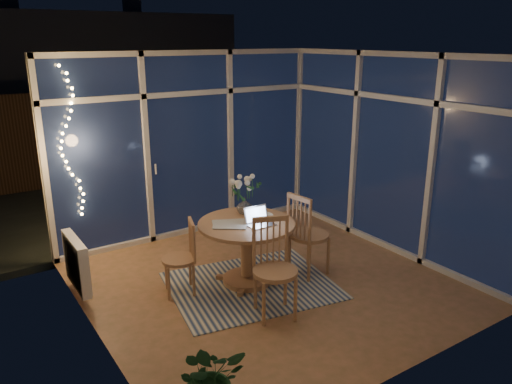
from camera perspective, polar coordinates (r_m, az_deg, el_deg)
floor at (r=5.98m, az=1.39°, el=-10.25°), size 4.00×4.00×0.00m
ceiling at (r=5.31m, az=1.60°, el=15.49°), size 4.00×4.00×0.00m
wall_back at (r=7.19m, az=-7.72°, el=5.37°), size 4.00×0.04×2.60m
wall_front at (r=4.11m, az=17.70°, el=-4.48°), size 4.00×0.04×2.60m
wall_left at (r=4.70m, az=-18.94°, el=-1.86°), size 0.04×4.00×2.60m
wall_right at (r=6.82m, az=15.45°, el=4.25°), size 0.04×4.00×2.60m
window_wall_back at (r=7.15m, az=-7.58°, el=5.32°), size 4.00×0.10×2.60m
window_wall_right at (r=6.79m, az=15.23°, el=4.21°), size 0.10×4.00×2.60m
radiator at (r=5.86m, az=-19.85°, el=-7.64°), size 0.10×0.70×0.58m
fairy_lights at (r=6.50m, az=-20.54°, el=5.18°), size 0.24×0.10×1.85m
garden_patio at (r=10.38m, az=-12.23°, el=1.12°), size 12.00×6.00×0.10m
garden_fence at (r=10.47m, az=-16.14°, el=6.37°), size 11.00×0.08×1.80m
neighbour_roof at (r=13.28m, az=-19.47°, el=13.93°), size 7.00×3.00×2.20m
garden_shrubs at (r=8.39m, az=-16.63°, el=0.53°), size 0.90×0.90×0.90m
rug at (r=5.90m, az=-0.53°, el=-10.61°), size 2.06×1.77×0.01m
dining_table at (r=5.81m, az=-1.08°, el=-6.98°), size 1.28×1.28×0.75m
chair_left at (r=5.63m, az=-8.81°, el=-7.42°), size 0.50×0.50×0.87m
chair_right at (r=6.01m, az=6.13°, el=-4.71°), size 0.54×0.54×1.05m
chair_front at (r=5.10m, az=2.22°, el=-8.84°), size 0.61×0.61×1.04m
laptop at (r=5.55m, az=0.56°, el=-2.80°), size 0.30×0.26×0.21m
flower_vase at (r=5.91m, az=-1.30°, el=-1.54°), size 0.23×0.23×0.21m
bowl at (r=5.81m, az=1.15°, el=-2.76°), size 0.18×0.18×0.04m
newspapers at (r=5.62m, az=-2.73°, el=-3.62°), size 0.46×0.41×0.01m
phone at (r=5.59m, az=0.70°, el=-3.75°), size 0.12×0.08×0.01m
potted_plant at (r=3.86m, az=-5.14°, el=-21.00°), size 0.60×0.54×0.76m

